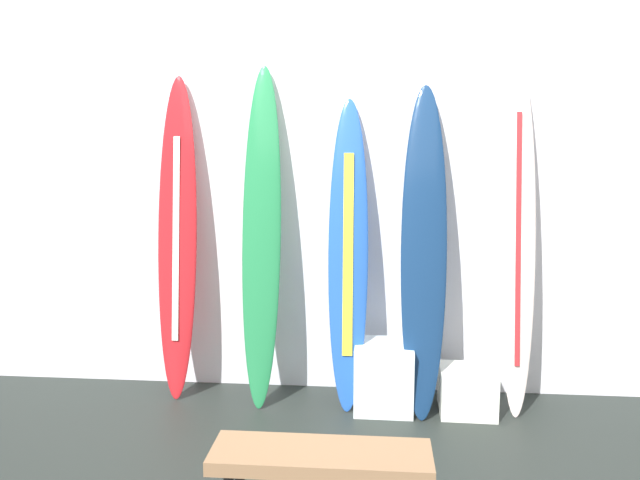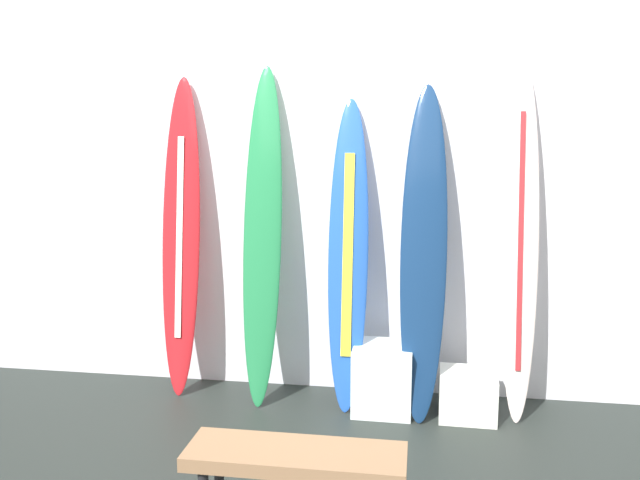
% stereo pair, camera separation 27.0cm
% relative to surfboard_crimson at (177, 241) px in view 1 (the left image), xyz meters
% --- Properties ---
extents(ground, '(8.00, 8.00, 0.04)m').
position_rel_surfboard_crimson_xyz_m(ground, '(1.07, -1.01, -1.08)').
color(ground, '#232926').
extents(wall_back, '(7.20, 0.20, 2.80)m').
position_rel_surfboard_crimson_xyz_m(wall_back, '(1.07, 0.29, 0.34)').
color(wall_back, silver).
rests_on(wall_back, ground).
extents(surfboard_crimson, '(0.27, 0.34, 2.14)m').
position_rel_surfboard_crimson_xyz_m(surfboard_crimson, '(0.00, 0.00, 0.00)').
color(surfboard_crimson, red).
rests_on(surfboard_crimson, ground).
extents(surfboard_emerald, '(0.25, 0.44, 2.21)m').
position_rel_surfboard_crimson_xyz_m(surfboard_emerald, '(0.58, -0.05, 0.04)').
color(surfboard_emerald, '#227944').
rests_on(surfboard_emerald, ground).
extents(surfboard_cobalt, '(0.27, 0.45, 1.99)m').
position_rel_surfboard_crimson_xyz_m(surfboard_cobalt, '(1.14, -0.05, -0.08)').
color(surfboard_cobalt, '#2151AD').
rests_on(surfboard_cobalt, ground).
extents(surfboard_navy, '(0.30, 0.52, 2.08)m').
position_rel_surfboard_crimson_xyz_m(surfboard_navy, '(1.62, -0.10, -0.02)').
color(surfboard_navy, navy).
rests_on(surfboard_navy, ground).
extents(surfboard_ivory, '(0.23, 0.43, 2.22)m').
position_rel_surfboard_crimson_xyz_m(surfboard_ivory, '(2.20, -0.04, 0.05)').
color(surfboard_ivory, silver).
rests_on(surfboard_ivory, ground).
extents(display_block_left, '(0.38, 0.38, 0.43)m').
position_rel_surfboard_crimson_xyz_m(display_block_left, '(1.38, -0.15, -0.84)').
color(display_block_left, white).
rests_on(display_block_left, ground).
extents(display_block_center, '(0.36, 0.36, 0.28)m').
position_rel_surfboard_crimson_xyz_m(display_block_center, '(1.91, -0.16, -0.92)').
color(display_block_center, white).
rests_on(display_block_center, ground).
extents(bench, '(0.92, 0.30, 0.46)m').
position_rel_surfboard_crimson_xyz_m(bench, '(1.10, -1.66, -0.67)').
color(bench, '#906A49').
rests_on(bench, ground).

